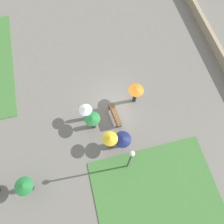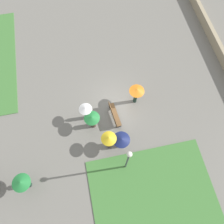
# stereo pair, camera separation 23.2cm
# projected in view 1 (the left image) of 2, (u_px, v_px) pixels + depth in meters

# --- Properties ---
(ground_plane) EXTENTS (90.00, 90.00, 0.00)m
(ground_plane) POSITION_uv_depth(u_px,v_px,m) (115.00, 105.00, 17.35)
(ground_plane) COLOR slate
(lawn_patch_near) EXTENTS (7.51, 8.28, 0.06)m
(lawn_patch_near) POSITION_uv_depth(u_px,v_px,m) (159.00, 204.00, 14.47)
(lawn_patch_near) COLOR #427A38
(lawn_patch_near) RESTS_ON ground_plane
(park_bench) EXTENTS (2.00, 0.63, 0.90)m
(park_bench) POSITION_uv_depth(u_px,v_px,m) (114.00, 114.00, 16.51)
(park_bench) COLOR brown
(park_bench) RESTS_ON ground_plane
(lamp_post) EXTENTS (0.32, 0.32, 4.22)m
(lamp_post) POSITION_uv_depth(u_px,v_px,m) (130.00, 158.00, 12.96)
(lamp_post) COLOR #474C51
(lamp_post) RESTS_ON ground_plane
(crowd_person_green) EXTENTS (1.12, 1.12, 1.74)m
(crowd_person_green) POSITION_uv_depth(u_px,v_px,m) (93.00, 120.00, 15.50)
(crowd_person_green) COLOR #47382D
(crowd_person_green) RESTS_ON ground_plane
(crowd_person_orange) EXTENTS (1.13, 1.13, 1.97)m
(crowd_person_orange) POSITION_uv_depth(u_px,v_px,m) (136.00, 91.00, 16.07)
(crowd_person_orange) COLOR #1E3328
(crowd_person_orange) RESTS_ON ground_plane
(crowd_person_white) EXTENTS (0.94, 0.94, 1.84)m
(crowd_person_white) POSITION_uv_depth(u_px,v_px,m) (86.00, 111.00, 15.66)
(crowd_person_white) COLOR #1E3328
(crowd_person_white) RESTS_ON ground_plane
(crowd_person_yellow) EXTENTS (1.05, 1.05, 1.97)m
(crowd_person_yellow) POSITION_uv_depth(u_px,v_px,m) (110.00, 140.00, 14.78)
(crowd_person_yellow) COLOR #2D2333
(crowd_person_yellow) RESTS_ON ground_plane
(crowd_person_navy) EXTENTS (1.19, 1.19, 1.77)m
(crowd_person_navy) POSITION_uv_depth(u_px,v_px,m) (123.00, 140.00, 14.79)
(crowd_person_navy) COLOR slate
(crowd_person_navy) RESTS_ON ground_plane
(lone_walker_mid_plaza) EXTENTS (1.19, 1.19, 1.77)m
(lone_walker_mid_plaza) POSITION_uv_depth(u_px,v_px,m) (25.00, 186.00, 13.63)
(lone_walker_mid_plaza) COLOR #1E3328
(lone_walker_mid_plaza) RESTS_ON ground_plane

